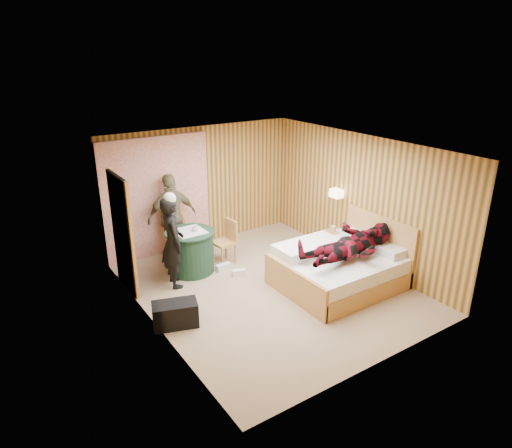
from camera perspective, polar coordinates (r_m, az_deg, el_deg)
floor at (r=8.13m, az=1.60°, el=-7.97°), size 4.20×5.00×0.01m
ceiling at (r=7.25m, az=1.80°, el=9.57°), size 4.20×5.00×0.01m
wall_back at (r=9.65m, az=-6.91°, el=4.69°), size 4.20×0.02×2.50m
wall_left at (r=6.70m, az=-13.18°, el=-3.22°), size 0.02×5.00×2.50m
wall_right at (r=8.91m, az=12.82°, el=2.94°), size 0.02×5.00×2.50m
curtain at (r=9.22m, az=-12.24°, el=3.25°), size 2.20×0.08×2.40m
doorway at (r=8.04m, az=-16.38°, el=-1.14°), size 0.06×0.90×2.05m
wall_lamp at (r=9.08m, az=10.04°, el=3.81°), size 0.26×0.24×0.16m
bed at (r=8.23m, az=10.37°, el=-5.40°), size 2.06×1.62×1.12m
nightstand at (r=9.31m, az=10.03°, el=-2.48°), size 0.41×0.55×0.53m
round_table at (r=8.62m, az=-8.17°, el=-3.37°), size 0.92×0.92×0.81m
chair_far at (r=9.18m, az=-10.03°, el=-1.03°), size 0.52×0.52×0.93m
chair_near at (r=8.91m, az=-3.66°, el=-1.75°), size 0.43×0.43×0.86m
duffel_bag at (r=7.13m, az=-10.07°, el=-11.04°), size 0.75×0.55×0.38m
sneaker_left at (r=8.72m, az=-4.10°, el=-5.40°), size 0.30×0.13×0.13m
sneaker_right at (r=8.53m, az=-2.16°, el=-6.07°), size 0.27×0.18×0.11m
woman_standing at (r=8.01m, az=-10.39°, el=-2.26°), size 0.48×0.65×1.64m
man_at_table at (r=9.10m, az=-10.43°, el=0.92°), size 1.01×0.43×1.72m
man_on_bed at (r=7.84m, az=11.98°, el=-1.58°), size 0.86×0.67×1.77m
book_lower at (r=9.17m, az=10.35°, el=-1.05°), size 0.19×0.24×0.02m
book_upper at (r=9.17m, az=10.36°, el=-0.94°), size 0.17×0.23×0.02m
cup_nightstand at (r=9.28m, az=9.60°, el=-0.50°), size 0.13×0.13×0.09m
cup_table at (r=8.44m, az=-7.57°, el=-0.55°), size 0.16×0.16×0.10m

